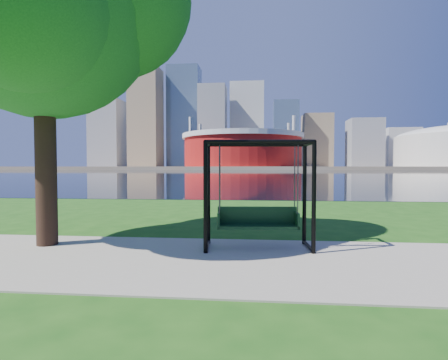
# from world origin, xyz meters

# --- Properties ---
(ground) EXTENTS (900.00, 900.00, 0.00)m
(ground) POSITION_xyz_m (0.00, 0.00, 0.00)
(ground) COLOR #1E5114
(ground) RESTS_ON ground
(path) EXTENTS (120.00, 4.00, 0.03)m
(path) POSITION_xyz_m (0.00, -0.50, 0.01)
(path) COLOR #9E937F
(path) RESTS_ON ground
(river) EXTENTS (900.00, 180.00, 0.02)m
(river) POSITION_xyz_m (0.00, 102.00, 0.01)
(river) COLOR black
(river) RESTS_ON ground
(far_bank) EXTENTS (900.00, 228.00, 2.00)m
(far_bank) POSITION_xyz_m (0.00, 306.00, 1.00)
(far_bank) COLOR #937F60
(far_bank) RESTS_ON ground
(stadium) EXTENTS (83.00, 83.00, 32.00)m
(stadium) POSITION_xyz_m (-10.00, 235.00, 14.23)
(stadium) COLOR maroon
(stadium) RESTS_ON far_bank
(skyline) EXTENTS (392.00, 66.00, 96.50)m
(skyline) POSITION_xyz_m (-4.27, 319.39, 35.89)
(skyline) COLOR gray
(skyline) RESTS_ON far_bank
(swing) EXTENTS (2.45, 1.21, 2.44)m
(swing) POSITION_xyz_m (0.60, 0.63, 1.18)
(swing) COLOR black
(swing) RESTS_ON ground
(park_tree) EXTENTS (6.63, 5.99, 8.24)m
(park_tree) POSITION_xyz_m (-4.40, 0.53, 5.72)
(park_tree) COLOR black
(park_tree) RESTS_ON ground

